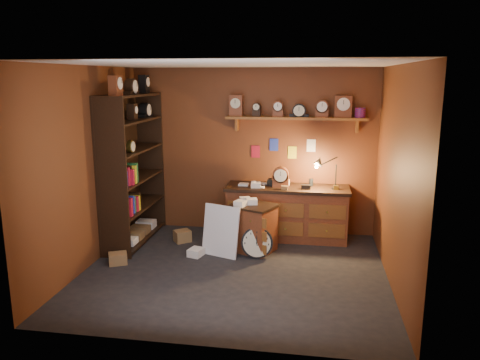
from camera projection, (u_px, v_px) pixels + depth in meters
name	position (u px, v px, depth m)	size (l,w,h in m)	color
floor	(234.00, 272.00, 6.26)	(4.00, 4.00, 0.00)	black
room_shell	(239.00, 143.00, 5.99)	(4.02, 3.62, 2.71)	brown
shelving_unit	(131.00, 163.00, 7.21)	(0.47, 1.60, 2.58)	black
workbench	(287.00, 210.00, 7.49)	(1.95, 0.66, 1.36)	brown
low_cabinet	(253.00, 226.00, 6.94)	(0.78, 0.73, 0.80)	brown
big_round_clock	(257.00, 243.00, 6.70)	(0.46, 0.16, 0.46)	black
white_panel	(221.00, 255.00, 6.85)	(0.57, 0.02, 0.76)	silver
mini_fridge	(246.00, 222.00, 7.55)	(0.52, 0.54, 0.50)	silver
floor_box_a	(118.00, 258.00, 6.51)	(0.25, 0.21, 0.15)	olive
floor_box_b	(196.00, 252.00, 6.80)	(0.18, 0.22, 0.11)	white
floor_box_c	(182.00, 236.00, 7.39)	(0.24, 0.20, 0.18)	olive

